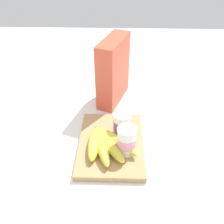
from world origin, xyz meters
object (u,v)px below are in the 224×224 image
yogurt_cup_front (122,124)px  yogurt_cup_back (127,141)px  banana_bunch (106,143)px  cutting_board (111,144)px  cereal_box (114,71)px

yogurt_cup_front → yogurt_cup_back: bearing=8.7°
yogurt_cup_back → banana_bunch: bearing=-103.6°
cutting_board → banana_bunch: bearing=-33.1°
cutting_board → cereal_box: size_ratio=1.11×
yogurt_cup_front → yogurt_cup_back: 0.09m
yogurt_cup_front → banana_bunch: 0.09m
cereal_box → banana_bunch: (0.32, -0.02, -0.10)m
cutting_board → cereal_box: bearing=179.7°
cutting_board → banana_bunch: (0.03, -0.02, 0.03)m
banana_bunch → yogurt_cup_front: bearing=142.2°
cereal_box → yogurt_cup_back: 0.35m
cereal_box → yogurt_cup_back: cereal_box is taller
yogurt_cup_back → cutting_board: bearing=-130.4°
banana_bunch → cutting_board: bearing=146.9°
banana_bunch → cereal_box: bearing=176.6°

